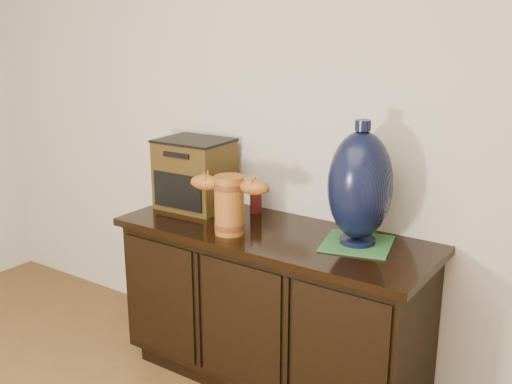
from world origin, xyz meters
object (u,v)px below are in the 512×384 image
Objects in this scene: terracotta_vessel at (229,201)px; lamp_base at (360,186)px; sideboard at (272,306)px; spray_can at (256,196)px; tv_radio at (195,174)px.

lamp_base is at bearing 5.50° from terracotta_vessel.
lamp_base is (0.38, 0.06, 0.62)m from sideboard.
sideboard is at bearing -40.50° from spray_can.
tv_radio is 2.09× the size of spray_can.
terracotta_vessel is at bearing -160.14° from lamp_base.
sideboard is 8.54× the size of spray_can.
spray_can is (0.30, 0.10, -0.09)m from tv_radio.
lamp_base reaches higher than spray_can.
terracotta_vessel reaches higher than sideboard.
sideboard is 4.09× the size of tv_radio.
tv_radio reaches higher than terracotta_vessel.
sideboard is 2.82× the size of lamp_base.
tv_radio is 0.69× the size of lamp_base.
spray_can is at bearing 16.76° from tv_radio.
tv_radio reaches higher than spray_can.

